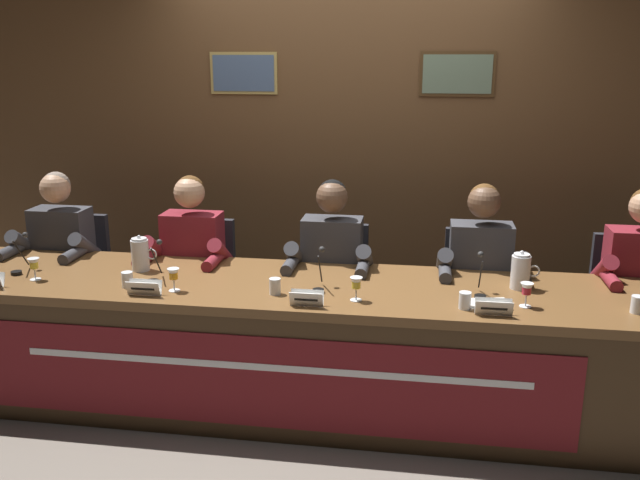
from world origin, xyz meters
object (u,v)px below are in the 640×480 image
(juice_glass_far_left, at_px, (34,265))
(water_pitcher_left_side, at_px, (140,254))
(water_cup_far_right, at_px, (637,305))
(microphone_far_left, at_px, (19,260))
(microphone_center, at_px, (319,277))
(water_cup_center, at_px, (275,287))
(nameplate_right, at_px, (494,307))
(panelist_right, at_px, (480,273))
(chair_center, at_px, (334,298))
(conference_table, at_px, (315,330))
(panelist_left, at_px, (189,260))
(juice_glass_right, at_px, (527,290))
(nameplate_left, at_px, (144,288))
(juice_glass_left, at_px, (174,275))
(water_cup_left, at_px, (127,280))
(juice_glass_center, at_px, (356,284))
(nameplate_center, at_px, (307,299))
(panelist_far_left, at_px, (57,253))
(panelist_center, at_px, (330,266))
(microphone_right, at_px, (480,282))
(document_stack_right, at_px, (488,304))
(water_cup_right, at_px, (465,301))
(chair_right, at_px, (475,306))
(chair_left, at_px, (202,291))
(chair_far_right, at_px, (625,314))
(microphone_left, at_px, (155,268))
(chair_far_left, at_px, (76,284))
(water_pitcher_right_side, at_px, (521,271))

(juice_glass_far_left, xyz_separation_m, water_pitcher_left_side, (0.51, 0.25, 0.01))
(water_cup_far_right, bearing_deg, juice_glass_far_left, 179.73)
(microphone_far_left, relative_size, microphone_center, 1.00)
(water_cup_center, relative_size, microphone_center, 0.39)
(nameplate_right, bearing_deg, water_cup_far_right, 11.39)
(panelist_right, height_order, nameplate_right, panelist_right)
(juice_glass_far_left, xyz_separation_m, chair_center, (1.57, 0.77, -0.39))
(conference_table, distance_m, chair_center, 0.73)
(panelist_left, distance_m, juice_glass_right, 2.02)
(nameplate_left, relative_size, juice_glass_right, 1.45)
(panelist_left, relative_size, juice_glass_right, 9.86)
(juice_glass_left, distance_m, water_cup_left, 0.27)
(juice_glass_center, relative_size, water_cup_center, 1.46)
(conference_table, height_order, microphone_center, microphone_center)
(chair_center, relative_size, nameplate_center, 5.39)
(panelist_far_left, bearing_deg, juice_glass_right, -11.64)
(panelist_center, relative_size, microphone_right, 5.65)
(panelist_left, relative_size, juice_glass_center, 9.86)
(juice_glass_far_left, height_order, nameplate_right, juice_glass_far_left)
(juice_glass_right, bearing_deg, document_stack_right, -178.27)
(water_cup_right, bearing_deg, document_stack_right, 29.56)
(juice_glass_center, bearing_deg, conference_table, 157.73)
(chair_right, relative_size, water_cup_right, 10.53)
(chair_left, distance_m, chair_far_right, 2.65)
(juice_glass_far_left, xyz_separation_m, panelist_right, (2.45, 0.57, -0.11))
(microphone_far_left, relative_size, nameplate_right, 1.23)
(nameplate_left, height_order, microphone_left, microphone_left)
(chair_left, bearing_deg, chair_far_right, 0.00)
(juice_glass_far_left, distance_m, nameplate_left, 0.71)
(chair_far_left, height_order, document_stack_right, chair_far_left)
(chair_far_left, bearing_deg, water_pitcher_right_side, -10.10)
(chair_left, bearing_deg, chair_right, 0.00)
(microphone_far_left, bearing_deg, panelist_far_left, 94.81)
(water_cup_far_right, bearing_deg, water_pitcher_right_side, 151.62)
(panelist_center, xyz_separation_m, panelist_right, (0.88, 0.00, 0.00))
(microphone_far_left, bearing_deg, juice_glass_left, -9.64)
(water_cup_right, relative_size, water_cup_far_right, 1.00)
(chair_right, bearing_deg, conference_table, -140.67)
(microphone_far_left, distance_m, nameplate_left, 0.89)
(chair_right, xyz_separation_m, microphone_right, (-0.04, -0.66, 0.37))
(juice_glass_left, bearing_deg, microphone_far_left, 170.36)
(chair_left, height_order, panelist_right, panelist_right)
(chair_right, relative_size, water_pitcher_left_side, 4.26)
(juice_glass_right, bearing_deg, panelist_far_left, 168.36)
(panelist_left, bearing_deg, nameplate_left, -89.34)
(water_cup_center, relative_size, water_cup_far_right, 1.00)
(water_cup_left, bearing_deg, chair_center, 38.52)
(juice_glass_left, relative_size, microphone_left, 0.57)
(panelist_center, bearing_deg, juice_glass_far_left, -160.15)
(water_cup_left, xyz_separation_m, chair_center, (1.01, 0.80, -0.34))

